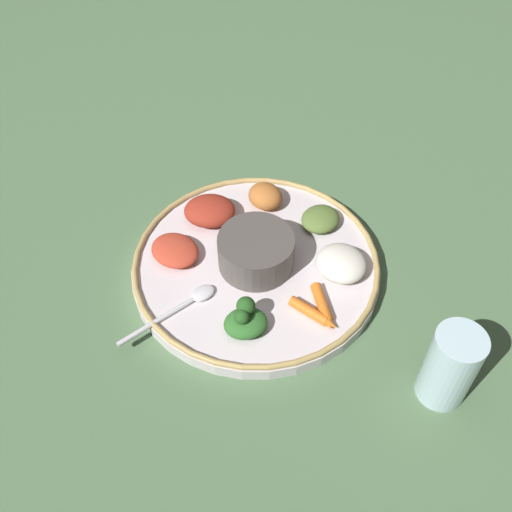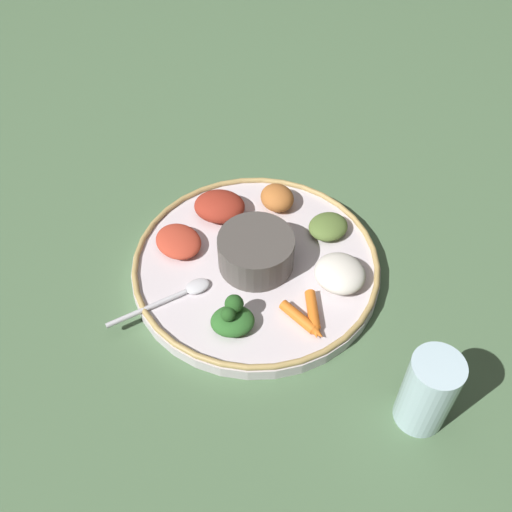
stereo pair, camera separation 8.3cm
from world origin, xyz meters
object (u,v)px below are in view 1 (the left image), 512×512
Objects in this scene: spoon at (183,305)px; drinking_glass at (448,370)px; center_bowl at (256,250)px; carrot_outer at (323,306)px; greens_pile at (245,320)px; carrot_near_spoon at (313,313)px.

spoon is 1.15× the size of drinking_glass.
center_bowl is 1.44× the size of carrot_outer.
greens_pile is at bearing 63.12° from spoon.
center_bowl is at bearing 122.81° from spoon.
center_bowl is at bearing -135.40° from drinking_glass.
carrot_outer is (0.09, 0.08, -0.02)m from center_bowl.
spoon is 2.16× the size of carrot_near_spoon.
spoon is at bearing -57.19° from center_bowl.
center_bowl reaches higher than carrot_outer.
greens_pile is 0.25m from drinking_glass.
drinking_glass is (0.10, 0.23, 0.01)m from greens_pile.
drinking_glass is at bearing 44.60° from center_bowl.
carrot_outer is at bearing 42.18° from center_bowl.
greens_pile is at bearing -113.92° from drinking_glass.
drinking_glass is at bearing 66.08° from greens_pile.
carrot_outer is (-0.01, 0.01, 0.00)m from carrot_near_spoon.
carrot_outer is (0.02, 0.18, 0.00)m from spoon.
drinking_glass reaches higher than spoon.
drinking_glass reaches higher than carrot_outer.
carrot_outer is at bearing 100.42° from greens_pile.
center_bowl is at bearing -137.82° from carrot_outer.
greens_pile is 0.09m from carrot_near_spoon.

